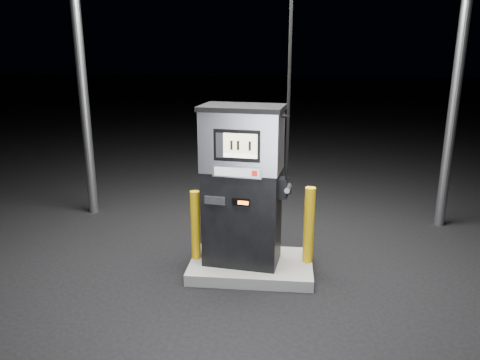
# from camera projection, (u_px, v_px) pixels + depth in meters

# --- Properties ---
(ground) EXTENTS (80.00, 80.00, 0.00)m
(ground) POSITION_uv_depth(u_px,v_px,m) (251.00, 271.00, 6.22)
(ground) COLOR black
(ground) RESTS_ON ground
(pump_island) EXTENTS (1.60, 1.00, 0.15)m
(pump_island) POSITION_uv_depth(u_px,v_px,m) (251.00, 266.00, 6.20)
(pump_island) COLOR slate
(pump_island) RESTS_ON ground
(fuel_dispenser) EXTENTS (1.16, 0.73, 4.25)m
(fuel_dispenser) POSITION_uv_depth(u_px,v_px,m) (243.00, 185.00, 5.89)
(fuel_dispenser) COLOR black
(fuel_dispenser) RESTS_ON pump_island
(bollard_left) EXTENTS (0.16, 0.16, 0.93)m
(bollard_left) POSITION_uv_depth(u_px,v_px,m) (196.00, 225.00, 6.15)
(bollard_left) COLOR #DDA70C
(bollard_left) RESTS_ON pump_island
(bollard_right) EXTENTS (0.15, 0.15, 1.02)m
(bollard_right) POSITION_uv_depth(u_px,v_px,m) (309.00, 225.00, 6.04)
(bollard_right) COLOR #DDA70C
(bollard_right) RESTS_ON pump_island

